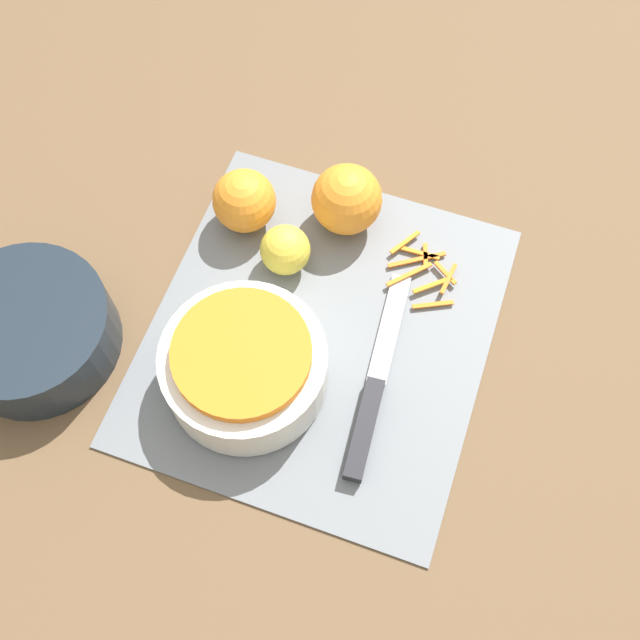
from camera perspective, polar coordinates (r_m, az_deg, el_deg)
The scene contains 9 objects.
ground_plane at distance 0.84m, azimuth 0.00°, elevation -1.05°, with size 4.00×4.00×0.00m, color brown.
cutting_board at distance 0.84m, azimuth 0.00°, elevation -0.97°, with size 0.41×0.37×0.01m.
bowl_speckled at distance 0.78m, azimuth -5.78°, elevation -3.48°, with size 0.17×0.17×0.08m.
bowl_dark at distance 0.87m, azimuth -21.18°, elevation -0.78°, with size 0.18×0.18×0.07m.
knife at distance 0.80m, azimuth 3.81°, elevation -6.64°, with size 0.25×0.04×0.02m.
orange_left at distance 0.88m, azimuth -5.79°, elevation 9.02°, with size 0.07×0.07×0.07m.
orange_right at distance 0.88m, azimuth 2.05°, elevation 9.17°, with size 0.08×0.08×0.08m.
lemon at distance 0.86m, azimuth -2.67°, elevation 5.36°, with size 0.06×0.06×0.06m.
peel_pile at distance 0.88m, azimuth 7.95°, elevation 3.85°, with size 0.10×0.09×0.01m.
Camera 1 is at (-0.33, -0.12, 0.77)m, focal length 42.00 mm.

